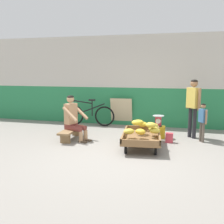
# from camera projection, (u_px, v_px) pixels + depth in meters

# --- Properties ---
(ground_plane) EXTENTS (80.00, 80.00, 0.00)m
(ground_plane) POSITION_uv_depth(u_px,v_px,m) (118.00, 157.00, 5.29)
(ground_plane) COLOR gray
(back_wall) EXTENTS (16.00, 0.30, 2.86)m
(back_wall) POSITION_uv_depth(u_px,v_px,m) (142.00, 81.00, 8.25)
(back_wall) COLOR #287F4C
(back_wall) RESTS_ON ground
(banana_cart) EXTENTS (0.99, 1.52, 0.36)m
(banana_cart) POSITION_uv_depth(u_px,v_px,m) (141.00, 137.00, 5.96)
(banana_cart) COLOR brown
(banana_cart) RESTS_ON ground
(banana_pile) EXTENTS (0.83, 1.08, 0.26)m
(banana_pile) POSITION_uv_depth(u_px,v_px,m) (144.00, 127.00, 6.00)
(banana_pile) COLOR yellow
(banana_pile) RESTS_ON banana_cart
(low_bench) EXTENTS (0.32, 1.10, 0.27)m
(low_bench) POSITION_uv_depth(u_px,v_px,m) (71.00, 132.00, 6.68)
(low_bench) COLOR olive
(low_bench) RESTS_ON ground
(vendor_seated) EXTENTS (0.73, 0.60, 1.14)m
(vendor_seated) POSITION_uv_depth(u_px,v_px,m) (73.00, 118.00, 6.58)
(vendor_seated) COLOR tan
(vendor_seated) RESTS_ON ground
(plastic_crate) EXTENTS (0.36, 0.28, 0.30)m
(plastic_crate) POSITION_uv_depth(u_px,v_px,m) (158.00, 132.00, 6.85)
(plastic_crate) COLOR gold
(plastic_crate) RESTS_ON ground
(weighing_scale) EXTENTS (0.30, 0.30, 0.29)m
(weighing_scale) POSITION_uv_depth(u_px,v_px,m) (158.00, 121.00, 6.80)
(weighing_scale) COLOR #28282D
(weighing_scale) RESTS_ON plastic_crate
(bicycle_near_left) EXTENTS (1.66, 0.48, 0.86)m
(bicycle_near_left) POSITION_uv_depth(u_px,v_px,m) (89.00, 115.00, 8.33)
(bicycle_near_left) COLOR black
(bicycle_near_left) RESTS_ON ground
(sign_board) EXTENTS (0.70, 0.21, 0.88)m
(sign_board) POSITION_uv_depth(u_px,v_px,m) (121.00, 112.00, 8.36)
(sign_board) COLOR #C6B289
(sign_board) RESTS_ON ground
(customer_adult) EXTENTS (0.36, 0.39, 1.53)m
(customer_adult) POSITION_uv_depth(u_px,v_px,m) (193.00, 102.00, 6.71)
(customer_adult) COLOR #232328
(customer_adult) RESTS_ON ground
(customer_child) EXTENTS (0.21, 0.27, 0.96)m
(customer_child) POSITION_uv_depth(u_px,v_px,m) (203.00, 118.00, 6.36)
(customer_child) COLOR brown
(customer_child) RESTS_ON ground
(shopping_bag) EXTENTS (0.18, 0.12, 0.24)m
(shopping_bag) POSITION_uv_depth(u_px,v_px,m) (169.00, 138.00, 6.37)
(shopping_bag) COLOR #D13D4C
(shopping_bag) RESTS_ON ground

